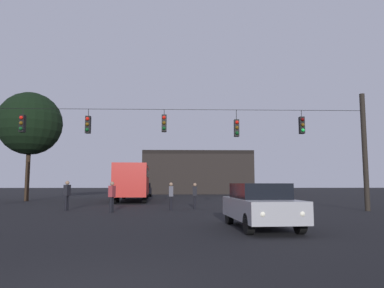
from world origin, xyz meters
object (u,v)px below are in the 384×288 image
Objects in this scene: pedestrian_crossing_right at (67,194)px; pedestrian_near_bus at (171,195)px; car_far_left at (143,189)px; pedestrian_crossing_center at (112,195)px; tree_left_silhouette at (30,124)px; car_near_right at (260,205)px; pedestrian_crossing_left at (195,194)px; city_bus at (133,179)px.

pedestrian_crossing_right is 5.83m from pedestrian_near_bus.
pedestrian_crossing_center is (0.69, -22.66, 0.10)m from car_far_left.
tree_left_silhouette is at bearing 128.34° from pedestrian_crossing_center.
tree_left_silhouette reaches higher than pedestrian_crossing_center.
car_near_right is 2.84× the size of pedestrian_near_bus.
pedestrian_crossing_right is (-2.75, 1.28, 0.03)m from pedestrian_crossing_center.
pedestrian_near_bus reaches higher than car_far_left.
car_far_left is at bearing 84.51° from pedestrian_crossing_right.
pedestrian_crossing_right is at bearing -172.25° from pedestrian_crossing_left.
tree_left_silhouette is (-13.93, 9.69, 5.78)m from pedestrian_crossing_left.
pedestrian_crossing_left is 0.16× the size of tree_left_silhouette.
pedestrian_crossing_center is (0.49, -12.27, -0.97)m from city_bus.
city_bus is at bearing -88.92° from car_far_left.
car_near_right is at bearing -42.21° from pedestrian_crossing_right.
pedestrian_crossing_left is (-1.88, 9.23, 0.06)m from car_near_right.
pedestrian_near_bus is at bearing -40.37° from tree_left_silhouette.
car_far_left is at bearing 50.69° from tree_left_silhouette.
car_near_right is 0.47× the size of tree_left_silhouette.
pedestrian_crossing_left is (4.97, -10.01, -1.01)m from city_bus.
car_near_right is 25.34m from tree_left_silhouette.
car_near_right and car_far_left have the same top height.
pedestrian_crossing_left is at bearing 26.82° from pedestrian_crossing_center.
pedestrian_crossing_center is at bearing -153.18° from pedestrian_crossing_left.
tree_left_silhouette reaches higher than car_far_left.
car_near_right is 9.43m from pedestrian_crossing_center.
pedestrian_crossing_center is at bearing -157.12° from pedestrian_near_bus.
car_far_left is 21.48m from pedestrian_crossing_right.
pedestrian_crossing_left is 7.28m from pedestrian_crossing_right.
car_far_left is (-0.20, 10.39, -1.07)m from city_bus.
pedestrian_crossing_right is (-9.09, 8.25, 0.13)m from car_near_right.
car_far_left is at bearing 100.01° from pedestrian_near_bus.
pedestrian_crossing_left is at bearing 34.61° from pedestrian_near_bus.
tree_left_silhouette reaches higher than pedestrian_crossing_right.
pedestrian_crossing_left is 17.93m from tree_left_silhouette.
city_bus is 20.45m from car_near_right.
pedestrian_crossing_center is 1.03× the size of pedestrian_near_bus.
pedestrian_crossing_left is 0.93× the size of pedestrian_crossing_right.
pedestrian_near_bus is 0.17× the size of tree_left_silhouette.
pedestrian_crossing_center is (-4.47, -2.26, 0.05)m from pedestrian_crossing_left.
city_bus is 11.58m from pedestrian_near_bus.
pedestrian_near_bus is (-3.27, 8.27, 0.08)m from car_near_right.
tree_left_silhouette reaches higher than car_near_right.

